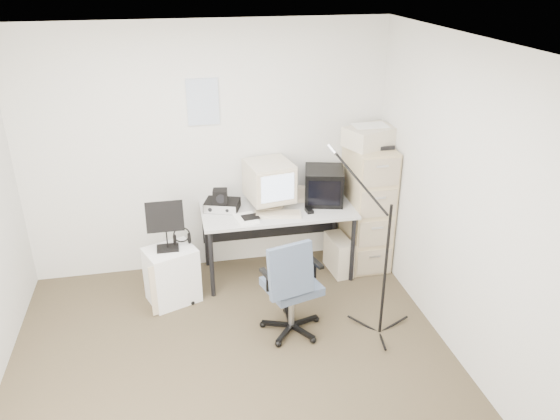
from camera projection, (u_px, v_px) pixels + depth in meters
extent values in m
cube|color=#443C28|center=(237.00, 375.00, 4.30)|extent=(3.60, 3.60, 0.01)
cube|color=white|center=(222.00, 48.00, 3.25)|extent=(3.60, 3.60, 0.01)
cube|color=silver|center=(208.00, 152.00, 5.37)|extent=(3.60, 0.02, 2.50)
cube|color=silver|center=(468.00, 212.00, 4.11)|extent=(0.02, 3.60, 2.50)
cube|color=white|center=(203.00, 102.00, 5.15)|extent=(0.30, 0.02, 0.44)
cube|color=tan|center=(367.00, 207.00, 5.63)|extent=(0.40, 0.60, 1.30)
cube|color=beige|center=(371.00, 137.00, 5.34)|extent=(0.58, 0.49, 0.19)
cube|color=#AAAAAA|center=(278.00, 241.00, 5.55)|extent=(1.50, 0.70, 0.73)
cube|color=beige|center=(269.00, 185.00, 5.36)|extent=(0.48, 0.50, 0.46)
cube|color=black|center=(324.00, 185.00, 5.49)|extent=(0.47, 0.48, 0.35)
cube|color=#C2B194|center=(302.00, 194.00, 5.53)|extent=(0.11, 0.11, 0.16)
cube|color=beige|center=(278.00, 214.00, 5.25)|extent=(0.47, 0.24, 0.03)
cube|color=black|center=(309.00, 211.00, 5.32)|extent=(0.07, 0.11, 0.03)
cube|color=black|center=(222.00, 205.00, 5.36)|extent=(0.39, 0.33, 0.09)
cube|color=black|center=(220.00, 196.00, 5.27)|extent=(0.16, 0.15, 0.14)
cube|color=white|center=(246.00, 219.00, 5.17)|extent=(0.23, 0.29, 0.02)
cube|color=beige|center=(339.00, 255.00, 5.66)|extent=(0.22, 0.42, 0.38)
cube|color=slate|center=(292.00, 284.00, 4.62)|extent=(0.67, 0.67, 0.95)
cube|color=white|center=(172.00, 275.00, 5.13)|extent=(0.54, 0.49, 0.55)
cube|color=black|center=(166.00, 225.00, 4.93)|extent=(0.37, 0.28, 0.49)
torus|color=black|center=(182.00, 238.00, 5.11)|extent=(0.18, 0.18, 0.03)
cylinder|color=black|center=(387.00, 252.00, 4.46)|extent=(0.03, 0.03, 1.60)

